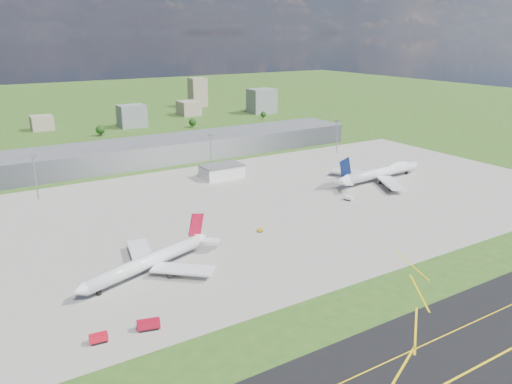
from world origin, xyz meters
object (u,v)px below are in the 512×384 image
tug_yellow (260,230)px  van_white_far (367,174)px  airliner_blue_quad (381,172)px  crash_tender (99,339)px  van_white_near (348,198)px  airliner_red_twin (150,261)px  fire_truck (149,325)px

tug_yellow → van_white_far: 120.12m
airliner_blue_quad → crash_tender: (-200.84, -81.89, -4.06)m
van_white_near → airliner_red_twin: bearing=76.9°
fire_truck → tug_yellow: size_ratio=2.19×
airliner_blue_quad → van_white_far: bearing=86.4°
crash_tender → van_white_near: 168.37m
fire_truck → tug_yellow: bearing=49.7°
crash_tender → airliner_blue_quad: bearing=28.7°
van_white_far → airliner_red_twin: bearing=174.0°
tug_yellow → van_white_near: size_ratio=0.67×
tug_yellow → van_white_near: van_white_near is taller
crash_tender → tug_yellow: (89.35, 49.51, -0.61)m
van_white_far → van_white_near: bearing=-169.5°
fire_truck → van_white_far: (185.36, 95.56, -0.42)m
tug_yellow → van_white_far: size_ratio=0.70×
van_white_far → tug_yellow: bearing=177.2°
fire_truck → van_white_near: (140.77, 64.06, -0.38)m
airliner_blue_quad → crash_tender: 216.93m
airliner_red_twin → tug_yellow: (59.25, 12.78, -3.93)m
tug_yellow → van_white_far: (111.42, 44.87, 0.36)m
van_white_near → van_white_far: 54.59m
crash_tender → tug_yellow: bearing=35.5°
airliner_red_twin → crash_tender: 47.61m
fire_truck → van_white_far: size_ratio=1.54×
airliner_red_twin → van_white_far: 180.18m
airliner_red_twin → airliner_blue_quad: size_ratio=0.83×
fire_truck → crash_tender: size_ratio=1.35×
crash_tender → van_white_far: crash_tender is taller
airliner_red_twin → fire_truck: (-14.69, -37.91, -3.15)m
airliner_red_twin → van_white_far: bearing=179.7°
airliner_blue_quad → tug_yellow: 116.19m
fire_truck → crash_tender: 15.46m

